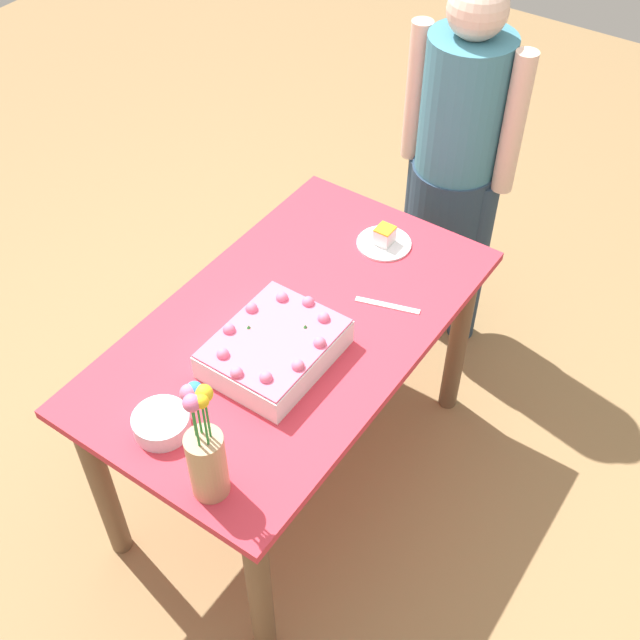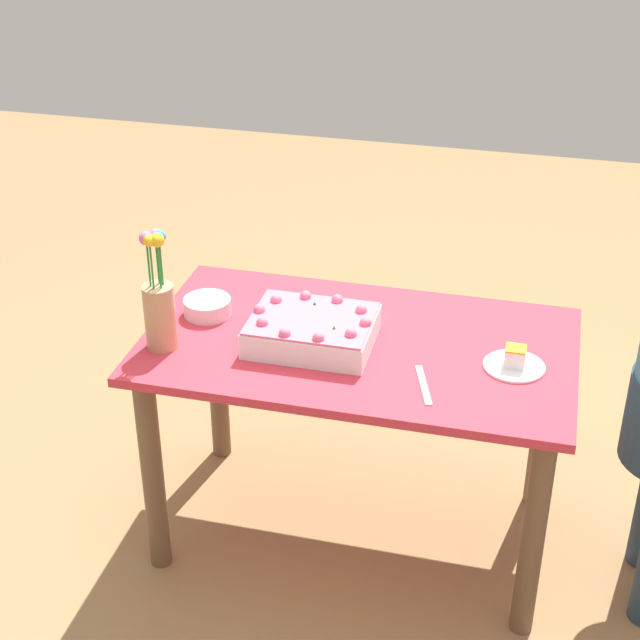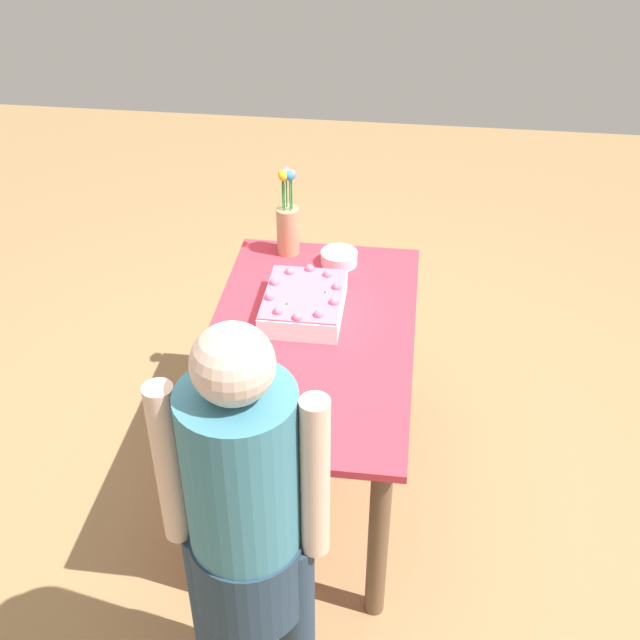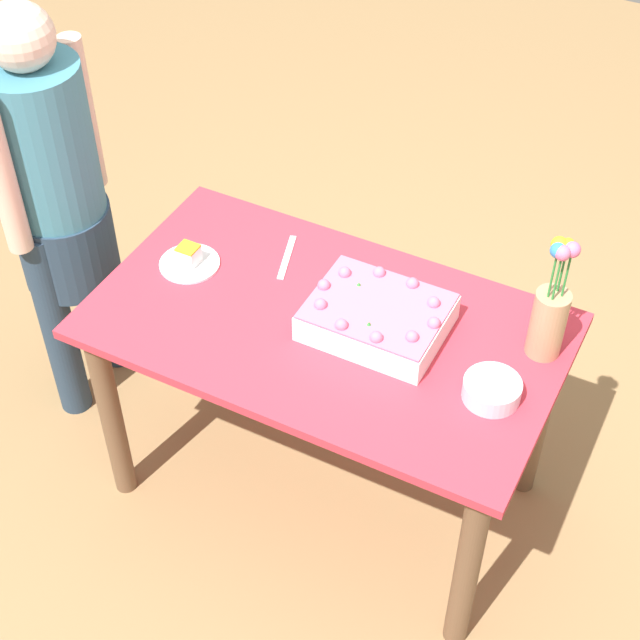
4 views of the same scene
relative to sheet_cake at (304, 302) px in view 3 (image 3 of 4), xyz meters
name	(u,v)px [view 3 (image 3 of 4)]	position (x,y,z in m)	size (l,w,h in m)	color
ground_plane	(311,478)	(-0.14, -0.04, -0.81)	(8.00, 8.00, 0.00)	#957349
dining_table	(310,364)	(-0.14, -0.04, -0.18)	(1.33, 0.77, 0.76)	#CC3040
sheet_cake	(304,302)	(0.00, 0.00, 0.00)	(0.38, 0.30, 0.11)	white
serving_plate_with_slice	(279,418)	(-0.62, -0.01, -0.03)	(0.18, 0.18, 0.07)	white
cake_knife	(245,370)	(-0.37, 0.15, -0.05)	(0.20, 0.02, 0.00)	silver
flower_vase	(288,222)	(0.44, 0.13, 0.10)	(0.10, 0.10, 0.39)	tan
fruit_bowl	(339,258)	(0.38, -0.09, -0.02)	(0.15, 0.15, 0.06)	silver
person_standing	(245,521)	(-1.11, 0.00, 0.04)	(0.31, 0.45, 1.49)	#26394E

